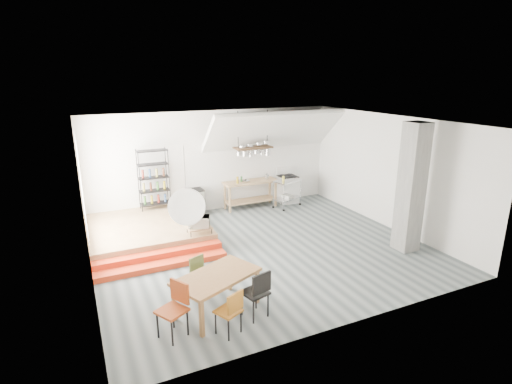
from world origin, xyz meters
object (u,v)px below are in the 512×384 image
stove (287,189)px  mini_fridge (195,202)px  dining_table (217,279)px  rolling_cart (287,189)px

stove → mini_fridge: bearing=179.2°
dining_table → mini_fridge: bearing=53.8°
stove → mini_fridge: size_ratio=1.40×
mini_fridge → dining_table: bearing=-102.6°
dining_table → rolling_cart: (4.19, 4.83, -0.06)m
rolling_cart → mini_fridge: bearing=149.4°
dining_table → mini_fridge: (1.19, 5.33, -0.24)m
rolling_cart → mini_fridge: (-3.00, 0.50, -0.18)m
dining_table → mini_fridge: mini_fridge is taller
stove → rolling_cart: (-0.27, -0.46, 0.12)m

